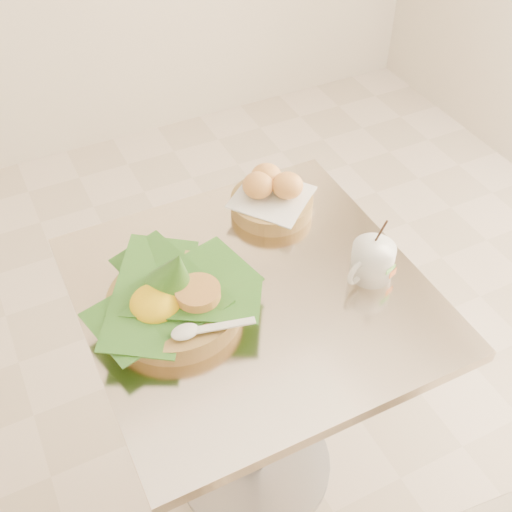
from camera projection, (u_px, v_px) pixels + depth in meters
name	position (u px, v px, depth m)	size (l,w,h in m)	color
floor	(226.00, 478.00, 1.84)	(3.60, 3.60, 0.00)	beige
cafe_table	(254.00, 355.00, 1.50)	(0.70, 0.70, 0.75)	gray
rice_basket	(174.00, 298.00, 1.27)	(0.34, 0.34, 0.17)	tan
bread_basket	(271.00, 196.00, 1.51)	(0.23, 0.23, 0.10)	tan
coffee_mug	(372.00, 261.00, 1.35)	(0.12, 0.10, 0.16)	white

